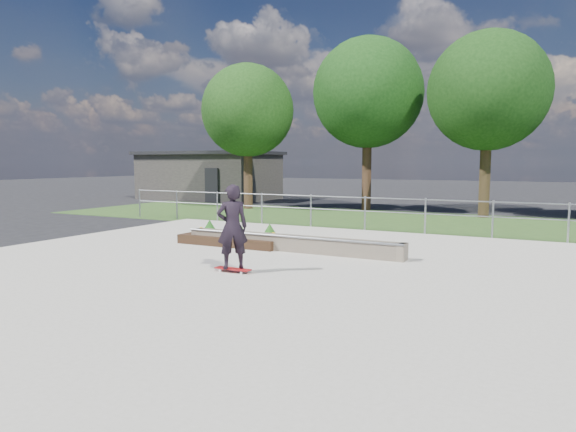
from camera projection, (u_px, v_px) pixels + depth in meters
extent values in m
plane|color=black|center=(246.00, 275.00, 10.61)|extent=(120.00, 120.00, 0.00)
cube|color=#28451B|center=(394.00, 221.00, 20.33)|extent=(30.00, 8.00, 0.02)
cube|color=#A39E91|center=(246.00, 274.00, 10.61)|extent=(15.00, 15.00, 0.06)
cylinder|color=gray|center=(140.00, 203.00, 21.75)|extent=(0.06, 0.06, 1.20)
cylinder|color=gray|center=(177.00, 205.00, 20.83)|extent=(0.06, 0.06, 1.20)
cylinder|color=gray|center=(217.00, 207.00, 19.92)|extent=(0.06, 0.06, 1.20)
cylinder|color=#92959A|center=(262.00, 209.00, 19.00)|extent=(0.06, 0.06, 1.20)
cylinder|color=gray|center=(311.00, 211.00, 18.09)|extent=(0.06, 0.06, 1.20)
cylinder|color=gray|center=(365.00, 214.00, 17.18)|extent=(0.06, 0.06, 1.20)
cylinder|color=#94969C|center=(425.00, 217.00, 16.26)|extent=(0.06, 0.06, 1.20)
cylinder|color=gray|center=(493.00, 220.00, 15.35)|extent=(0.06, 0.06, 1.20)
cylinder|color=#9DA0A5|center=(569.00, 224.00, 14.43)|extent=(0.06, 0.06, 1.20)
cylinder|color=gray|center=(365.00, 198.00, 17.12)|extent=(20.00, 0.04, 0.04)
cylinder|color=gray|center=(365.00, 211.00, 17.16)|extent=(20.00, 0.04, 0.04)
cube|color=#2E2B29|center=(210.00, 177.00, 32.77)|extent=(8.00, 5.00, 2.80)
cube|color=black|center=(209.00, 153.00, 32.61)|extent=(8.40, 5.40, 0.20)
cube|color=black|center=(212.00, 185.00, 29.64)|extent=(0.90, 0.10, 2.00)
cylinder|color=#342014|center=(248.00, 180.00, 25.60)|extent=(0.44, 0.44, 2.93)
sphere|color=#13330E|center=(248.00, 110.00, 25.25)|extent=(4.55, 4.55, 4.55)
cylinder|color=#321E14|center=(367.00, 176.00, 24.83)|extent=(0.44, 0.44, 3.38)
sphere|color=black|center=(368.00, 93.00, 24.42)|extent=(5.25, 5.25, 5.25)
cylinder|color=#2F2112|center=(485.00, 180.00, 21.44)|extent=(0.44, 0.44, 3.15)
sphere|color=black|center=(488.00, 91.00, 21.06)|extent=(4.90, 4.90, 4.90)
cube|color=brown|center=(290.00, 243.00, 13.14)|extent=(6.00, 0.40, 0.40)
cylinder|color=gray|center=(286.00, 236.00, 12.94)|extent=(6.00, 0.06, 0.06)
cube|color=brown|center=(199.00, 236.00, 14.47)|extent=(0.15, 0.42, 0.40)
cube|color=#675C4C|center=(402.00, 252.00, 11.82)|extent=(0.15, 0.42, 0.40)
cube|color=black|center=(234.00, 240.00, 14.22)|extent=(3.00, 1.20, 0.25)
sphere|color=yellow|center=(201.00, 229.00, 14.83)|extent=(0.14, 0.14, 0.14)
sphere|color=gold|center=(214.00, 232.00, 14.38)|extent=(0.14, 0.14, 0.14)
sphere|color=yellow|center=(236.00, 232.00, 14.29)|extent=(0.14, 0.14, 0.14)
sphere|color=yellow|center=(250.00, 234.00, 13.83)|extent=(0.14, 0.14, 0.14)
sphere|color=yellow|center=(273.00, 235.00, 13.74)|extent=(0.14, 0.14, 0.14)
cone|color=#184D16|center=(210.00, 226.00, 14.86)|extent=(0.44, 0.44, 0.36)
cone|color=#1D4915|center=(239.00, 228.00, 14.41)|extent=(0.44, 0.44, 0.36)
cone|color=#1A4A15|center=(270.00, 230.00, 13.95)|extent=(0.44, 0.44, 0.36)
cylinder|color=white|center=(220.00, 271.00, 10.64)|extent=(0.05, 0.03, 0.05)
cylinder|color=silver|center=(225.00, 269.00, 10.79)|extent=(0.05, 0.03, 0.05)
cylinder|color=silver|center=(241.00, 273.00, 10.40)|extent=(0.05, 0.03, 0.05)
cylinder|color=white|center=(246.00, 271.00, 10.56)|extent=(0.05, 0.03, 0.05)
cylinder|color=gray|center=(222.00, 269.00, 10.71)|extent=(0.02, 0.18, 0.02)
cylinder|color=#9A999F|center=(243.00, 271.00, 10.47)|extent=(0.02, 0.18, 0.02)
cube|color=maroon|center=(233.00, 269.00, 10.59)|extent=(0.80, 0.21, 0.02)
imported|color=black|center=(232.00, 227.00, 10.50)|extent=(0.75, 0.73, 1.74)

